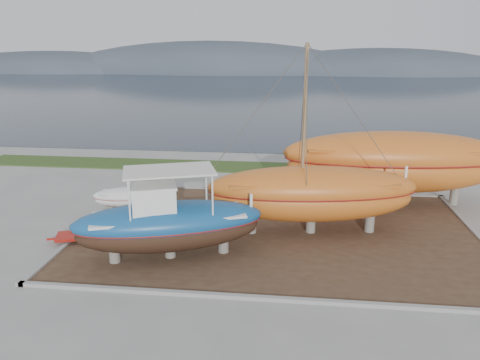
# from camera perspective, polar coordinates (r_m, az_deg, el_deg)

# --- Properties ---
(ground) EXTENTS (140.00, 140.00, 0.00)m
(ground) POSITION_cam_1_polar(r_m,az_deg,el_deg) (18.50, 4.09, -11.14)
(ground) COLOR gray
(ground) RESTS_ON ground
(dirt_patch) EXTENTS (18.00, 12.00, 0.06)m
(dirt_patch) POSITION_cam_1_polar(r_m,az_deg,el_deg) (22.11, 4.58, -6.28)
(dirt_patch) COLOR #422D1E
(dirt_patch) RESTS_ON ground
(curb_frame) EXTENTS (18.60, 12.60, 0.15)m
(curb_frame) POSITION_cam_1_polar(r_m,az_deg,el_deg) (22.10, 4.58, -6.17)
(curb_frame) COLOR gray
(curb_frame) RESTS_ON ground
(grass_strip) EXTENTS (44.00, 3.00, 0.08)m
(grass_strip) POSITION_cam_1_polar(r_m,az_deg,el_deg) (33.02, 5.34, 1.44)
(grass_strip) COLOR #284219
(grass_strip) RESTS_ON ground
(sea) EXTENTS (260.00, 100.00, 0.04)m
(sea) POSITION_cam_1_polar(r_m,az_deg,el_deg) (86.82, 6.27, 10.71)
(sea) COLOR #17232F
(sea) RESTS_ON ground
(mountain_ridge) EXTENTS (200.00, 36.00, 20.00)m
(mountain_ridge) POSITION_cam_1_polar(r_m,az_deg,el_deg) (141.65, 6.49, 12.90)
(mountain_ridge) COLOR #333D49
(mountain_ridge) RESTS_ON ground
(blue_caique) EXTENTS (8.06, 4.77, 3.71)m
(blue_caique) POSITION_cam_1_polar(r_m,az_deg,el_deg) (19.04, -8.69, -4.16)
(blue_caique) COLOR #164F89
(blue_caique) RESTS_ON dirt_patch
(white_dinghy) EXTENTS (4.35, 2.34, 1.24)m
(white_dinghy) POSITION_cam_1_polar(r_m,az_deg,el_deg) (24.98, -12.84, -2.35)
(white_dinghy) COLOR white
(white_dinghy) RESTS_ON dirt_patch
(orange_sailboat) EXTENTS (9.83, 4.09, 8.48)m
(orange_sailboat) POSITION_cam_1_polar(r_m,az_deg,el_deg) (20.94, 9.06, 4.53)
(orange_sailboat) COLOR #BF5F1D
(orange_sailboat) RESTS_ON dirt_patch
(orange_bare_hull) EXTENTS (12.00, 4.24, 3.87)m
(orange_bare_hull) POSITION_cam_1_polar(r_m,az_deg,el_deg) (26.44, 18.12, 1.26)
(orange_bare_hull) COLOR #BF5F1D
(orange_bare_hull) RESTS_ON dirt_patch
(red_trailer) EXTENTS (2.73, 1.92, 0.35)m
(red_trailer) POSITION_cam_1_polar(r_m,az_deg,el_deg) (22.22, -19.37, -6.69)
(red_trailer) COLOR #AE1C13
(red_trailer) RESTS_ON ground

